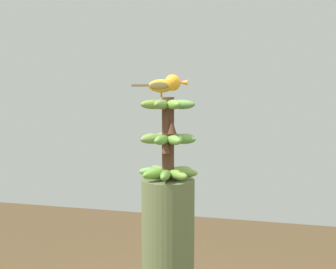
% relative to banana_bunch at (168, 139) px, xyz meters
% --- Properties ---
extents(banana_bunch, '(0.24, 0.24, 0.33)m').
position_rel_banana_bunch_xyz_m(banana_bunch, '(0.00, 0.00, 0.00)').
color(banana_bunch, '#4C2D1E').
rests_on(banana_bunch, banana_tree).
extents(perched_bird, '(0.07, 0.23, 0.09)m').
position_rel_banana_bunch_xyz_m(perched_bird, '(0.01, 0.01, 0.22)').
color(perched_bird, '#C68933').
rests_on(perched_bird, banana_bunch).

